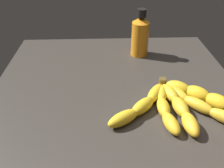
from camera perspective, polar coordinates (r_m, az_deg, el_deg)
ground_plane at (r=65.07cm, az=1.22°, el=-4.28°), size 74.17×67.68×4.57cm
banana_bunch at (r=60.73cm, az=15.20°, el=-4.26°), size 20.55×31.39×3.77cm
honey_bottle at (r=81.36cm, az=6.65°, el=11.32°), size 5.70×5.70×15.58cm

